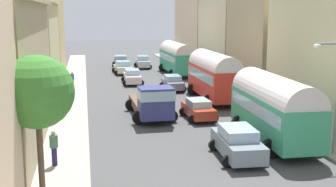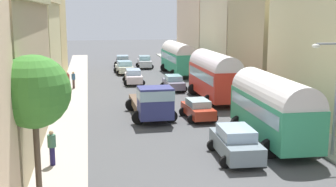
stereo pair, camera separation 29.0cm
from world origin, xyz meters
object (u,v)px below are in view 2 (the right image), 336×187
(car_4, at_px, (198,109))
(car_5, at_px, (173,83))
(car_3, at_px, (236,143))
(car_2, at_px, (123,61))
(parked_bus_0, at_px, (273,106))
(car_1, at_px, (124,67))
(parked_bus_2, at_px, (178,57))
(pedestrian_0, at_px, (74,79))
(streetlamp_near, at_px, (333,89))
(pedestrian_1, at_px, (64,94))
(pedestrian_3, at_px, (68,80))
(car_6, at_px, (144,62))
(cargo_truck_0, at_px, (152,102))
(pedestrian_2, at_px, (52,147))
(car_0, at_px, (133,77))
(parked_bus_1, at_px, (214,74))

(car_4, distance_m, car_5, 11.49)
(car_3, bearing_deg, car_2, 94.00)
(parked_bus_0, height_order, car_1, parked_bus_0)
(parked_bus_2, xyz_separation_m, pedestrian_0, (-12.05, -8.40, -1.13))
(pedestrian_0, bearing_deg, streetlamp_near, -58.84)
(pedestrian_1, height_order, pedestrian_3, pedestrian_1)
(streetlamp_near, bearing_deg, pedestrian_3, 122.55)
(pedestrian_3, bearing_deg, car_6, 58.79)
(car_4, xyz_separation_m, car_6, (-0.08, 28.53, 0.11))
(parked_bus_0, xyz_separation_m, cargo_truck_0, (-5.97, 6.62, -0.87))
(car_4, height_order, car_5, car_5)
(car_6, bearing_deg, parked_bus_2, -64.68)
(cargo_truck_0, distance_m, pedestrian_1, 7.98)
(car_4, xyz_separation_m, pedestrian_3, (-9.46, 13.03, 0.32))
(car_3, bearing_deg, pedestrian_2, 178.29)
(streetlamp_near, bearing_deg, car_6, 97.15)
(car_2, height_order, car_6, car_6)
(parked_bus_0, height_order, pedestrian_1, parked_bus_0)
(car_6, relative_size, pedestrian_2, 2.12)
(car_0, distance_m, streetlamp_near, 26.21)
(car_2, height_order, car_4, car_2)
(pedestrian_0, xyz_separation_m, pedestrian_1, (-0.47, -7.96, 0.04))
(parked_bus_0, bearing_deg, pedestrian_2, -170.99)
(car_2, bearing_deg, streetlamp_near, -79.22)
(car_5, xyz_separation_m, pedestrian_3, (-9.98, 1.56, 0.30))
(car_3, height_order, car_5, car_3)
(cargo_truck_0, distance_m, car_4, 3.28)
(parked_bus_1, relative_size, car_0, 1.94)
(car_1, height_order, pedestrian_1, pedestrian_1)
(parked_bus_1, height_order, pedestrian_3, parked_bus_1)
(cargo_truck_0, xyz_separation_m, car_0, (0.30, 15.43, -0.50))
(car_1, relative_size, car_3, 0.93)
(car_0, xyz_separation_m, car_1, (-0.30, 7.68, 0.01))
(car_2, height_order, streetlamp_near, streetlamp_near)
(parked_bus_2, relative_size, pedestrian_1, 5.03)
(car_6, height_order, pedestrian_1, pedestrian_1)
(parked_bus_2, height_order, pedestrian_0, parked_bus_2)
(car_6, bearing_deg, parked_bus_1, -82.25)
(parked_bus_1, relative_size, car_5, 2.18)
(car_0, bearing_deg, pedestrian_0, -157.81)
(parked_bus_0, height_order, car_4, parked_bus_0)
(car_1, bearing_deg, parked_bus_0, -78.65)
(streetlamp_near, bearing_deg, car_1, 103.50)
(car_2, distance_m, pedestrian_0, 18.01)
(parked_bus_0, relative_size, car_2, 1.84)
(car_2, bearing_deg, car_5, -79.83)
(car_2, xyz_separation_m, car_4, (2.87, -30.37, -0.07))
(cargo_truck_0, bearing_deg, pedestrian_2, -125.56)
(car_1, height_order, car_3, car_3)
(parked_bus_0, bearing_deg, parked_bus_1, 89.07)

